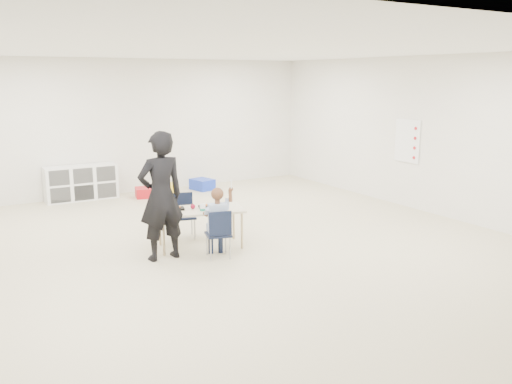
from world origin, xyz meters
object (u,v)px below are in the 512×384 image
table (200,228)px  child (218,219)px  adult (161,196)px  cubby_shelf (81,183)px  chair_near (218,233)px

table → child: child is taller
child → adult: 0.82m
child → cubby_shelf: size_ratio=0.76×
table → adult: (-0.66, -0.22, 0.58)m
cubby_shelf → table: bearing=-79.4°
chair_near → adult: adult is taller
table → chair_near: 0.55m
cubby_shelf → chair_near: bearing=-80.5°
chair_near → child: bearing=0.0°
table → child: (0.01, -0.55, 0.25)m
cubby_shelf → adult: adult is taller
table → chair_near: size_ratio=1.99×
table → cubby_shelf: 4.09m
chair_near → child: (0.00, 0.00, 0.20)m
table → cubby_shelf: size_ratio=0.96×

